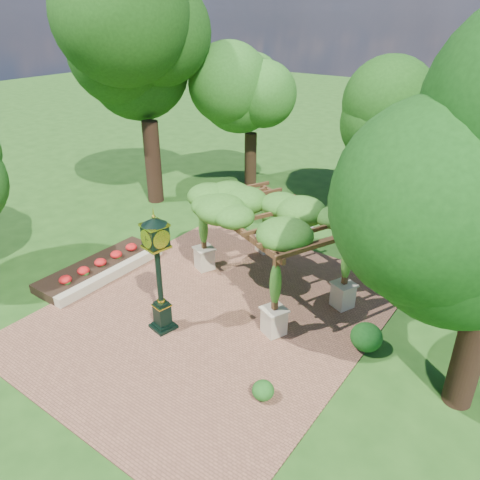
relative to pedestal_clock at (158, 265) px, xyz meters
The scene contains 13 objects.
ground 2.62m from the pedestal_clock, 38.90° to the left, with size 120.00×120.00×0.00m, color #1E4714.
brick_plaza 3.01m from the pedestal_clock, 63.96° to the left, with size 10.00×12.00×0.04m, color brown.
border_wall 4.54m from the pedestal_clock, 163.12° to the left, with size 0.35×5.00×0.40m, color #C6B793.
flower_bed 5.32m from the pedestal_clock, 166.22° to the left, with size 1.50×5.00×0.36m, color red.
pedestal_clock is the anchor object (origin of this frame).
pergola 4.43m from the pedestal_clock, 71.49° to the left, with size 6.52×5.39×3.53m.
sundial 8.30m from the pedestal_clock, 82.98° to the left, with size 0.52×0.52×0.88m.
shrub_front 4.85m from the pedestal_clock, ahead, with size 0.60×0.60×0.54m, color #1B4E16.
shrub_mid 6.70m from the pedestal_clock, 26.54° to the left, with size 0.97×0.97×0.87m, color #154914.
shrub_back 8.51m from the pedestal_clock, 53.97° to the left, with size 0.85×0.85×0.77m, color #205919.
tree_west_near 12.60m from the pedestal_clock, 136.23° to the left, with size 5.78×5.78×11.08m.
tree_west_far 14.28m from the pedestal_clock, 113.07° to the left, with size 3.98×3.98×8.04m.
tree_north 13.59m from the pedestal_clock, 79.37° to the left, with size 3.86×3.86×7.69m.
Camera 1 is at (8.48, -9.20, 9.42)m, focal length 35.00 mm.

